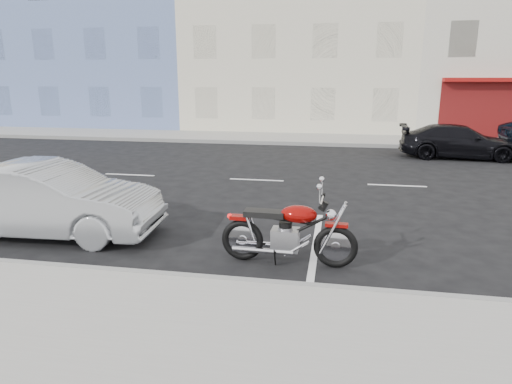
% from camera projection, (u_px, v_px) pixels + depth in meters
% --- Properties ---
extents(ground, '(120.00, 120.00, 0.00)m').
position_uv_depth(ground, '(325.00, 183.00, 13.11)').
color(ground, black).
rests_on(ground, ground).
extents(sidewalk_far, '(80.00, 3.40, 0.15)m').
position_uv_depth(sidewalk_far, '(228.00, 137.00, 22.24)').
color(sidewalk_far, gray).
rests_on(sidewalk_far, ground).
extents(curb_far, '(80.00, 0.12, 0.16)m').
position_uv_depth(curb_far, '(219.00, 142.00, 20.62)').
color(curb_far, gray).
rests_on(curb_far, ground).
extents(bldg_blue, '(12.00, 12.00, 13.00)m').
position_uv_depth(bldg_blue, '(118.00, 19.00, 29.44)').
color(bldg_blue, '#5E74AA').
rests_on(bldg_blue, ground).
extents(bldg_cream, '(12.00, 12.00, 11.50)m').
position_uv_depth(bldg_cream, '(304.00, 28.00, 27.56)').
color(bldg_cream, beige).
rests_on(bldg_cream, ground).
extents(motorcycle, '(2.23, 0.74, 1.12)m').
position_uv_depth(motorcycle, '(338.00, 238.00, 7.21)').
color(motorcycle, black).
rests_on(motorcycle, ground).
extents(sedan_silver, '(4.35, 1.70, 1.41)m').
position_uv_depth(sedan_silver, '(47.00, 200.00, 8.65)').
color(sedan_silver, '#9EA1A5').
rests_on(sedan_silver, ground).
extents(car_far, '(4.33, 1.96, 1.23)m').
position_uv_depth(car_far, '(459.00, 142.00, 16.88)').
color(car_far, black).
rests_on(car_far, ground).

